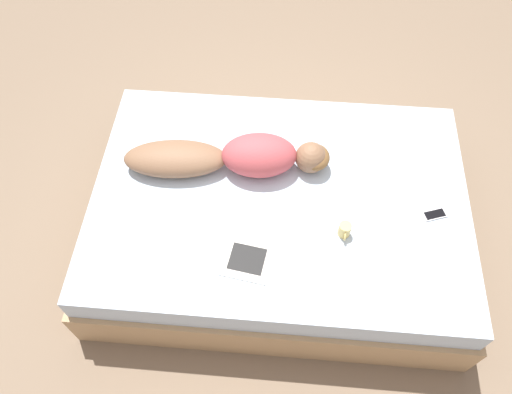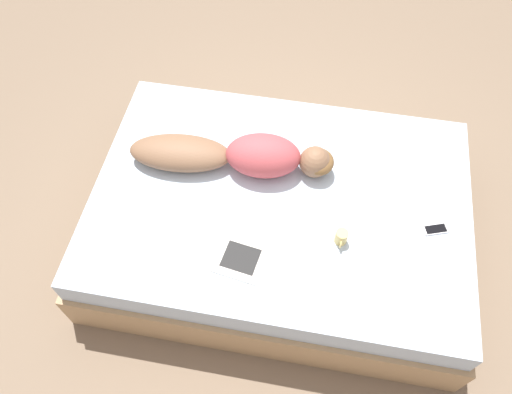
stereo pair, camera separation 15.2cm
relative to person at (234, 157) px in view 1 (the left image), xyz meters
name	(u,v)px [view 1 (the left image)]	position (x,y,z in m)	size (l,w,h in m)	color
ground_plane	(277,236)	(0.19, 0.30, -0.62)	(12.00, 12.00, 0.00)	#7A6651
bed	(278,217)	(0.19, 0.30, -0.37)	(1.65, 2.33, 0.52)	tan
person	(234,157)	(0.00, 0.00, 0.00)	(0.37, 1.28, 0.24)	brown
open_magazine	(252,240)	(0.51, 0.16, -0.10)	(0.55, 0.35, 0.01)	silver
coffee_mug	(345,230)	(0.43, 0.68, -0.05)	(0.10, 0.07, 0.09)	tan
cell_phone	(435,215)	(0.25, 1.21, -0.10)	(0.11, 0.16, 0.01)	silver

